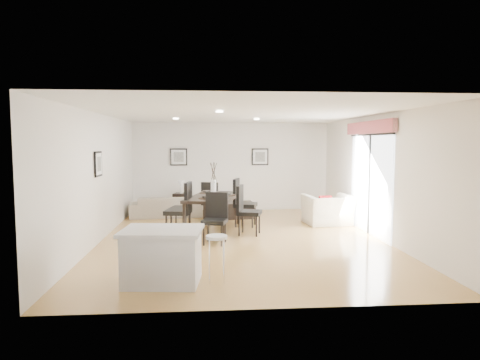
{
  "coord_description": "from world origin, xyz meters",
  "views": [
    {
      "loc": [
        -0.75,
        -9.17,
        2.09
      ],
      "look_at": [
        -0.0,
        0.4,
        1.25
      ],
      "focal_mm": 32.0,
      "sensor_mm": 36.0,
      "label": 1
    }
  ],
  "objects": [
    {
      "name": "dining_chair_efar",
      "position": [
        0.11,
        1.4,
        0.66
      ],
      "size": [
        0.65,
        0.65,
        1.19
      ],
      "rotation": [
        0.0,
        0.0,
        1.31
      ],
      "color": "black",
      "rests_on": "ground"
    },
    {
      "name": "wall_front",
      "position": [
        0.0,
        -4.0,
        1.35
      ],
      "size": [
        6.0,
        0.04,
        2.7
      ],
      "primitive_type": "cube",
      "color": "white",
      "rests_on": "ground"
    },
    {
      "name": "framed_print_left_wall",
      "position": [
        -2.97,
        -0.2,
        1.65
      ],
      "size": [
        0.04,
        0.52,
        0.52
      ],
      "rotation": [
        0.0,
        0.0,
        1.57
      ],
      "color": "black",
      "rests_on": "wall_left"
    },
    {
      "name": "dining_chair_head",
      "position": [
        -0.57,
        -0.38,
        0.59
      ],
      "size": [
        0.58,
        0.58,
        1.05
      ],
      "rotation": [
        0.0,
        0.0,
        -0.25
      ],
      "color": "black",
      "rests_on": "ground"
    },
    {
      "name": "dining_chair_enear",
      "position": [
        0.12,
        0.39,
        0.63
      ],
      "size": [
        0.62,
        0.62,
        1.12
      ],
      "rotation": [
        0.0,
        0.0,
        1.29
      ],
      "color": "black",
      "rests_on": "ground"
    },
    {
      "name": "dining_table",
      "position": [
        -0.59,
        0.87,
        0.75
      ],
      "size": [
        1.46,
        2.19,
        0.84
      ],
      "rotation": [
        0.0,
        0.0,
        -0.25
      ],
      "color": "black",
      "rests_on": "ground"
    },
    {
      "name": "dining_chair_wnear",
      "position": [
        -1.29,
        0.35,
        0.68
      ],
      "size": [
        0.63,
        0.63,
        1.21
      ],
      "rotation": [
        0.0,
        0.0,
        -1.74
      ],
      "color": "black",
      "rests_on": "ground"
    },
    {
      "name": "wall_back",
      "position": [
        0.0,
        4.0,
        1.35
      ],
      "size": [
        6.0,
        0.04,
        2.7
      ],
      "primitive_type": "cube",
      "color": "white",
      "rests_on": "ground"
    },
    {
      "name": "dining_chair_wfar",
      "position": [
        -1.31,
        1.35,
        0.58
      ],
      "size": [
        0.56,
        0.56,
        1.04
      ],
      "rotation": [
        0.0,
        0.0,
        -1.81
      ],
      "color": "black",
      "rests_on": "ground"
    },
    {
      "name": "vase",
      "position": [
        -0.59,
        0.87,
        1.19
      ],
      "size": [
        0.86,
        1.41,
        0.8
      ],
      "color": "white",
      "rests_on": "dining_table"
    },
    {
      "name": "sliding_door",
      "position": [
        2.96,
        0.3,
        1.66
      ],
      "size": [
        0.12,
        2.7,
        2.57
      ],
      "color": "white",
      "rests_on": "wall_right"
    },
    {
      "name": "side_table",
      "position": [
        -1.52,
        3.69,
        0.29
      ],
      "size": [
        0.51,
        0.51,
        0.57
      ],
      "primitive_type": "cube",
      "rotation": [
        0.0,
        0.0,
        -0.23
      ],
      "color": "black",
      "rests_on": "ground"
    },
    {
      "name": "table_lamp",
      "position": [
        -1.52,
        3.69,
        0.82
      ],
      "size": [
        0.2,
        0.2,
        0.39
      ],
      "color": "white",
      "rests_on": "side_table"
    },
    {
      "name": "kitchen_island",
      "position": [
        -1.41,
        -2.87,
        0.41
      ],
      "size": [
        1.25,
        1.0,
        0.82
      ],
      "rotation": [
        0.0,
        0.0,
        -0.1
      ],
      "color": "silver",
      "rests_on": "ground"
    },
    {
      "name": "cushion",
      "position": [
        2.23,
        1.33,
        0.59
      ],
      "size": [
        0.33,
        0.15,
        0.32
      ],
      "primitive_type": "cube",
      "rotation": [
        0.0,
        0.0,
        3.31
      ],
      "color": "maroon",
      "rests_on": "armchair"
    },
    {
      "name": "courtyard_plant_b",
      "position": [
        5.69,
        0.86,
        0.36
      ],
      "size": [
        0.52,
        0.52,
        0.73
      ],
      "primitive_type": "imported",
      "rotation": [
        0.0,
        0.0,
        -0.34
      ],
      "color": "#415F29",
      "rests_on": "ground"
    },
    {
      "name": "wall_left",
      "position": [
        -3.0,
        0.0,
        1.35
      ],
      "size": [
        0.04,
        8.0,
        2.7
      ],
      "primitive_type": "cube",
      "color": "white",
      "rests_on": "ground"
    },
    {
      "name": "dining_chair_foot",
      "position": [
        -0.63,
        2.12,
        0.59
      ],
      "size": [
        0.62,
        0.62,
        1.05
      ],
      "rotation": [
        0.0,
        0.0,
        2.72
      ],
      "color": "black",
      "rests_on": "ground"
    },
    {
      "name": "framed_print_back_right",
      "position": [
        0.9,
        3.97,
        1.65
      ],
      "size": [
        0.52,
        0.04,
        0.52
      ],
      "color": "black",
      "rests_on": "wall_back"
    },
    {
      "name": "armchair",
      "position": [
        2.34,
        1.44,
        0.38
      ],
      "size": [
        1.25,
        1.12,
        0.75
      ],
      "primitive_type": "imported",
      "rotation": [
        0.0,
        0.0,
        3.24
      ],
      "color": "#EFE8CF",
      "rests_on": "ground"
    },
    {
      "name": "bar_stool",
      "position": [
        -0.61,
        -2.87,
        0.6
      ],
      "size": [
        0.32,
        0.32,
        0.7
      ],
      "color": "silver",
      "rests_on": "ground"
    },
    {
      "name": "sofa",
      "position": [
        -1.9,
        2.9,
        0.29
      ],
      "size": [
        2.06,
        0.95,
        0.58
      ],
      "primitive_type": "imported",
      "rotation": [
        0.0,
        0.0,
        3.23
      ],
      "color": "gray",
      "rests_on": "ground"
    },
    {
      "name": "coffee_table",
      "position": [
        -0.01,
        2.56,
        0.22
      ],
      "size": [
        1.16,
        0.77,
        0.44
      ],
      "primitive_type": "cube",
      "rotation": [
        0.0,
        0.0,
        0.1
      ],
      "color": "black",
      "rests_on": "ground"
    },
    {
      "name": "ceiling",
      "position": [
        0.0,
        0.0,
        2.7
      ],
      "size": [
        6.0,
        8.0,
        0.02
      ],
      "primitive_type": "cube",
      "color": "white",
      "rests_on": "wall_back"
    },
    {
      "name": "framed_print_back_left",
      "position": [
        -1.6,
        3.97,
        1.65
      ],
      "size": [
        0.52,
        0.04,
        0.52
      ],
      "color": "black",
      "rests_on": "wall_back"
    },
    {
      "name": "wall_right",
      "position": [
        3.0,
        0.0,
        1.35
      ],
      "size": [
        0.04,
        8.0,
        2.7
      ],
      "primitive_type": "cube",
      "color": "white",
      "rests_on": "ground"
    },
    {
      "name": "ground",
      "position": [
        0.0,
        0.0,
        0.0
      ],
      "size": [
        8.0,
        8.0,
        0.0
      ],
      "primitive_type": "plane",
      "color": "#B49049",
      "rests_on": "ground"
    }
  ]
}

